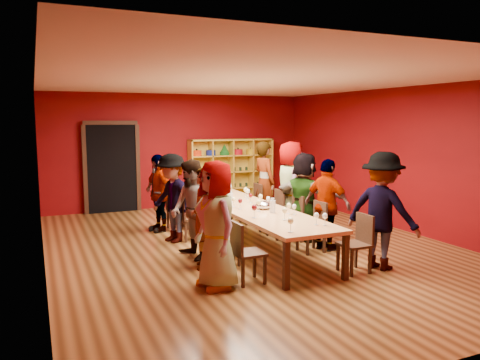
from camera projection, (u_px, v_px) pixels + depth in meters
name	position (u px, v px, depth m)	size (l,w,h in m)	color
room_shell	(251.00, 166.00, 8.40)	(7.10, 9.10, 3.04)	#543116
tasting_table	(251.00, 210.00, 8.50)	(1.10, 4.50, 0.75)	tan
doorway	(112.00, 168.00, 11.75)	(1.40, 0.17, 2.30)	black
shelving_unit	(231.00, 168.00, 12.94)	(2.40, 0.40, 1.80)	gold
chair_person_left_0	(244.00, 249.00, 6.63)	(0.42, 0.42, 0.89)	black
person_left_0	(217.00, 225.00, 6.42)	(0.87, 0.47, 1.78)	silver
chair_person_left_1	(221.00, 235.00, 7.45)	(0.42, 0.42, 0.89)	black
person_left_1	(203.00, 218.00, 7.30)	(0.58, 0.42, 1.59)	pink
chair_person_left_2	(209.00, 228.00, 7.94)	(0.42, 0.42, 0.89)	black
person_left_2	(192.00, 210.00, 7.77)	(0.81, 0.45, 1.67)	#494A4E
chair_person_left_3	(188.00, 215.00, 9.03)	(0.42, 0.42, 0.89)	black
person_left_3	(172.00, 198.00, 8.87)	(1.09, 0.45, 1.69)	#5E7EC2
chair_person_left_4	(174.00, 207.00, 9.90)	(0.42, 0.42, 0.89)	black
person_left_4	(158.00, 193.00, 9.73)	(0.95, 0.43, 1.62)	#15173C
chair_person_right_0	(359.00, 240.00, 7.14)	(0.42, 0.42, 0.89)	black
person_right_0	(382.00, 211.00, 7.26)	(1.19, 0.49, 1.84)	silver
chair_person_right_1	(315.00, 224.00, 8.25)	(0.42, 0.42, 0.89)	black
person_right_1	(327.00, 205.00, 8.31)	(0.96, 0.44, 1.64)	#4B4B50
chair_person_right_2	(293.00, 216.00, 8.94)	(0.42, 0.42, 0.89)	black
person_right_2	(304.00, 197.00, 9.00)	(1.58, 0.46, 1.71)	#6093C6
chair_person_right_3	(275.00, 209.00, 9.61)	(0.42, 0.42, 0.89)	black
person_right_3	(290.00, 187.00, 9.70)	(0.92, 0.50, 1.88)	silver
chair_person_right_4	(254.00, 201.00, 10.54)	(0.42, 0.42, 0.89)	black
person_right_4	(265.00, 182.00, 10.59)	(0.67, 0.49, 1.84)	#4C4D52
wine_glass_0	(234.00, 200.00, 8.46)	(0.07, 0.07, 0.18)	silver
wine_glass_1	(215.00, 189.00, 9.67)	(0.08, 0.08, 0.20)	silver
wine_glass_2	(248.00, 192.00, 9.30)	(0.08, 0.08, 0.21)	silver
wine_glass_3	(251.00, 196.00, 8.89)	(0.07, 0.07, 0.18)	silver
wine_glass_4	(268.00, 199.00, 8.52)	(0.07, 0.07, 0.18)	silver
wine_glass_5	(254.00, 208.00, 7.51)	(0.09, 0.09, 0.22)	silver
wine_glass_6	(259.00, 203.00, 8.05)	(0.08, 0.08, 0.21)	silver
wine_glass_7	(325.00, 216.00, 6.97)	(0.08, 0.08, 0.19)	silver
wine_glass_8	(230.00, 187.00, 10.06)	(0.07, 0.07, 0.19)	silver
wine_glass_9	(261.00, 197.00, 8.72)	(0.08, 0.08, 0.19)	silver
wine_glass_10	(285.00, 211.00, 7.34)	(0.08, 0.08, 0.20)	silver
wine_glass_11	(213.00, 192.00, 9.24)	(0.08, 0.08, 0.20)	silver
wine_glass_12	(230.00, 185.00, 10.27)	(0.09, 0.09, 0.21)	silver
wine_glass_13	(294.00, 207.00, 7.77)	(0.07, 0.07, 0.18)	silver
wine_glass_14	(291.00, 221.00, 6.54)	(0.09, 0.09, 0.22)	silver
wine_glass_15	(240.00, 201.00, 8.27)	(0.08, 0.08, 0.19)	silver
wine_glass_16	(289.00, 206.00, 7.82)	(0.08, 0.08, 0.19)	silver
wine_glass_17	(246.00, 190.00, 9.51)	(0.08, 0.08, 0.21)	silver
wine_glass_18	(316.00, 216.00, 7.01)	(0.08, 0.08, 0.19)	silver
wine_glass_19	(202.00, 186.00, 10.02)	(0.09, 0.09, 0.21)	silver
wine_glass_20	(221.00, 193.00, 9.08)	(0.09, 0.09, 0.21)	silver
spittoon_bowl	(264.00, 205.00, 8.28)	(0.28, 0.28, 0.16)	#B6B8BD
carafe_a	(230.00, 198.00, 8.82)	(0.11, 0.11, 0.24)	silver
carafe_b	(273.00, 206.00, 7.93)	(0.11, 0.11, 0.25)	silver
wine_bottle	(225.00, 186.00, 10.22)	(0.09, 0.09, 0.35)	#14381B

